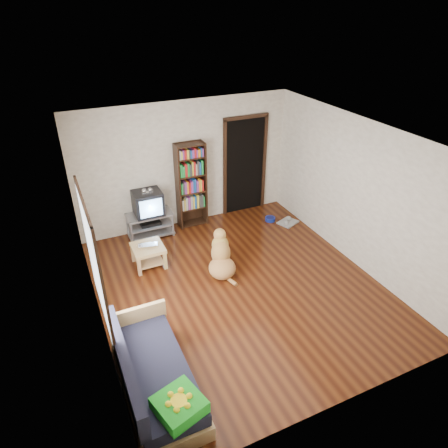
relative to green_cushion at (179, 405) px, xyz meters
name	(u,v)px	position (x,y,z in m)	size (l,w,h in m)	color
ground	(239,287)	(1.75, 2.06, -0.50)	(5.00, 5.00, 0.00)	#50240D
ceiling	(242,138)	(1.75, 2.06, 2.10)	(5.00, 5.00, 0.00)	white
wall_back	(185,165)	(1.75, 4.56, 0.80)	(4.50, 4.50, 0.00)	silver
wall_front	(348,328)	(1.75, -0.44, 0.80)	(4.50, 4.50, 0.00)	silver
wall_left	(89,255)	(-0.50, 2.06, 0.80)	(5.00, 5.00, 0.00)	silver
wall_right	(356,194)	(4.00, 2.06, 0.80)	(5.00, 5.00, 0.00)	silver
green_cushion	(179,405)	(0.00, 0.00, 0.00)	(0.47, 0.47, 0.16)	green
laptop	(148,247)	(0.54, 3.29, -0.09)	(0.35, 0.22, 0.03)	silver
dog_bowl	(270,219)	(3.38, 3.82, -0.46)	(0.22, 0.22, 0.08)	navy
grey_rag	(288,222)	(3.68, 3.57, -0.48)	(0.40, 0.32, 0.03)	#A1A1A1
window	(94,262)	(-0.48, 1.56, 1.00)	(0.03, 1.46, 1.70)	white
doorway	(245,163)	(3.10, 4.54, 0.62)	(1.03, 0.05, 2.19)	black
tv_stand	(150,224)	(0.85, 4.31, -0.23)	(0.90, 0.45, 0.50)	#99999E
crt_tv	(148,202)	(0.85, 4.34, 0.24)	(0.55, 0.52, 0.58)	black
bookshelf	(191,181)	(1.80, 4.41, 0.50)	(0.60, 0.30, 1.80)	black
sofa	(152,376)	(-0.12, 0.68, -0.24)	(0.80, 1.80, 0.80)	tan
coffee_table	(148,252)	(0.54, 3.32, -0.22)	(0.55, 0.55, 0.40)	#D6B56D
dog	(221,257)	(1.67, 2.61, -0.22)	(0.61, 0.94, 0.77)	tan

